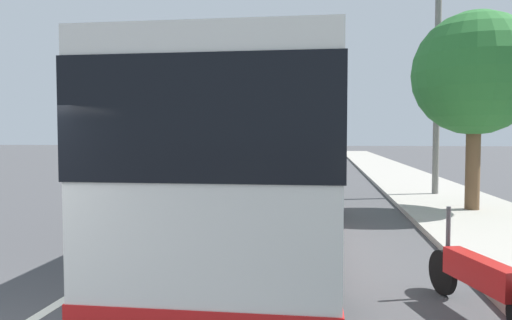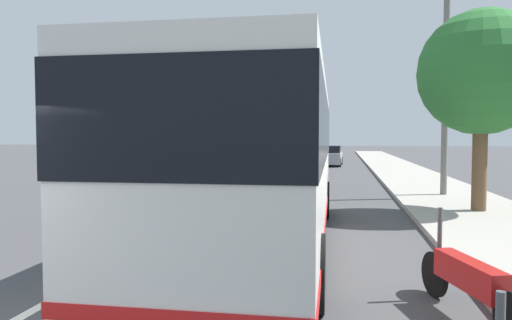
{
  "view_description": "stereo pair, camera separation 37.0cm",
  "coord_description": "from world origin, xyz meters",
  "views": [
    {
      "loc": [
        -3.88,
        -3.5,
        2.22
      ],
      "look_at": [
        6.67,
        -1.93,
        1.68
      ],
      "focal_mm": 32.85,
      "sensor_mm": 36.0,
      "label": 1
    },
    {
      "loc": [
        -3.82,
        -3.86,
        2.22
      ],
      "look_at": [
        6.67,
        -1.93,
        1.68
      ],
      "focal_mm": 32.85,
      "sensor_mm": 36.0,
      "label": 2
    }
  ],
  "objects": [
    {
      "name": "car_far_distant",
      "position": [
        32.44,
        -2.89,
        0.73
      ],
      "size": [
        4.75,
        2.04,
        1.52
      ],
      "rotation": [
        0.0,
        0.0,
        -0.03
      ],
      "color": "gray",
      "rests_on": "ground"
    },
    {
      "name": "sidewalk_curb",
      "position": [
        10.0,
        -7.52,
        0.07
      ],
      "size": [
        110.0,
        3.6,
        0.14
      ],
      "primitive_type": "cube",
      "color": "#9E998E",
      "rests_on": "ground"
    },
    {
      "name": "lane_divider_line",
      "position": [
        10.0,
        0.0,
        0.0
      ],
      "size": [
        110.0,
        0.16,
        0.01
      ],
      "primitive_type": "cube",
      "color": "silver",
      "rests_on": "ground"
    },
    {
      "name": "coach_bus",
      "position": [
        5.46,
        -2.29,
        1.89
      ],
      "size": [
        10.9,
        2.77,
        3.23
      ],
      "rotation": [
        0.0,
        0.0,
        0.02
      ],
      "color": "silver",
      "rests_on": "ground"
    },
    {
      "name": "car_behind_bus",
      "position": [
        46.66,
        2.45,
        0.71
      ],
      "size": [
        4.39,
        1.9,
        1.51
      ],
      "rotation": [
        0.0,
        0.0,
        3.13
      ],
      "color": "gray",
      "rests_on": "ground"
    },
    {
      "name": "motorcycle_by_tree",
      "position": [
        2.12,
        -5.37,
        0.48
      ],
      "size": [
        2.24,
        0.73,
        1.26
      ],
      "rotation": [
        0.0,
        0.0,
        0.29
      ],
      "color": "black",
      "rests_on": "ground"
    },
    {
      "name": "utility_pole",
      "position": [
        13.88,
        -7.46,
        3.61
      ],
      "size": [
        0.23,
        0.23,
        7.22
      ],
      "primitive_type": "cylinder",
      "color": "slate",
      "rests_on": "ground"
    },
    {
      "name": "roadside_tree_mid_block",
      "position": [
        10.18,
        -7.65,
        3.97
      ],
      "size": [
        3.47,
        3.47,
        5.74
      ],
      "color": "brown",
      "rests_on": "ground"
    }
  ]
}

